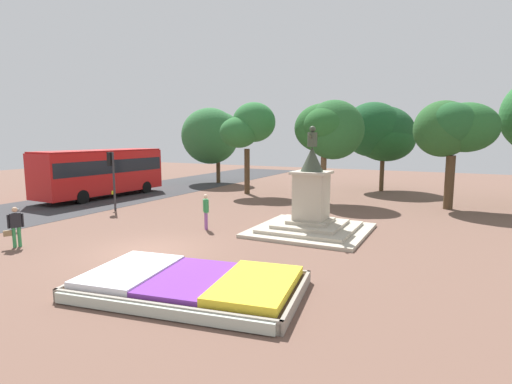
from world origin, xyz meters
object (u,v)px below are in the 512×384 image
city_bus (101,170)px  kerb_bollard_mid_b (19,219)px  pedestrian_with_handbag (15,225)px  traffic_light_mid_block (112,170)px  statue_monument (311,211)px  pedestrian_near_planter (206,209)px  flower_planter (191,284)px

city_bus → kerb_bollard_mid_b: bearing=-63.2°
city_bus → pedestrian_with_handbag: city_bus is taller
city_bus → traffic_light_mid_block: bearing=-36.4°
traffic_light_mid_block → pedestrian_with_handbag: 8.09m
statue_monument → city_bus: 17.07m
pedestrian_with_handbag → pedestrian_near_planter: pedestrian_near_planter is taller
traffic_light_mid_block → pedestrian_near_planter: size_ratio=2.06×
pedestrian_near_planter → traffic_light_mid_block: bearing=167.7°
statue_monument → flower_planter: bearing=-94.7°
flower_planter → traffic_light_mid_block: size_ratio=1.95×
traffic_light_mid_block → statue_monument: bearing=0.3°
traffic_light_mid_block → pedestrian_near_planter: traffic_light_mid_block is taller
pedestrian_near_planter → flower_planter: bearing=-59.6°
traffic_light_mid_block → kerb_bollard_mid_b: (0.01, -5.72, -1.81)m
flower_planter → kerb_bollard_mid_b: 11.69m
statue_monument → traffic_light_mid_block: (-12.10, -0.07, 1.38)m
city_bus → pedestrian_near_planter: 13.22m
city_bus → pedestrian_with_handbag: bearing=-56.5°
pedestrian_near_planter → kerb_bollard_mid_b: pedestrian_near_planter is taller
pedestrian_with_handbag → flower_planter: bearing=-4.6°
flower_planter → kerb_bollard_mid_b: size_ratio=6.38×
flower_planter → pedestrian_near_planter: (-3.85, 6.58, 0.72)m
statue_monument → pedestrian_near_planter: size_ratio=3.00×
statue_monument → kerb_bollard_mid_b: statue_monument is taller
flower_planter → traffic_light_mid_block: traffic_light_mid_block is taller
flower_planter → statue_monument: statue_monument is taller
traffic_light_mid_block → pedestrian_near_planter: bearing=-12.3°
traffic_light_mid_block → kerb_bollard_mid_b: 6.00m
flower_planter → statue_monument: bearing=85.3°
statue_monument → kerb_bollard_mid_b: (-12.09, -5.79, -0.43)m
kerb_bollard_mid_b → city_bus: bearing=116.8°
traffic_light_mid_block → pedestrian_near_planter: (7.57, -1.65, -1.40)m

